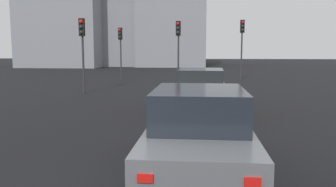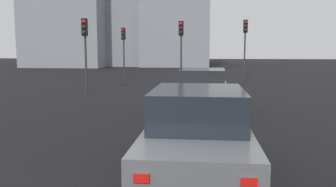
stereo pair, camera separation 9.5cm
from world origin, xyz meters
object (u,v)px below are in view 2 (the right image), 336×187
car_yellow_left_lead (202,91)px  traffic_light_near_left (245,38)px  car_grey_left_second (198,133)px  traffic_light_near_right (123,42)px  traffic_light_far_left (181,39)px  traffic_light_far_right (85,40)px

car_yellow_left_lead → traffic_light_near_left: traffic_light_near_left is taller
car_grey_left_second → traffic_light_near_right: size_ratio=1.19×
traffic_light_far_left → car_yellow_left_lead: bearing=16.8°
traffic_light_near_right → traffic_light_far_left: bearing=55.9°
car_grey_left_second → traffic_light_near_left: traffic_light_near_left is taller
traffic_light_far_left → traffic_light_far_right: 6.39m
car_grey_left_second → traffic_light_near_right: traffic_light_near_right is taller
car_grey_left_second → traffic_light_far_left: (15.66, 1.38, 2.14)m
traffic_light_near_left → traffic_light_far_right: 11.83m
car_yellow_left_lead → traffic_light_near_right: 14.88m
car_yellow_left_lead → traffic_light_far_left: traffic_light_far_left is taller
car_grey_left_second → traffic_light_far_right: 12.96m
traffic_light_near_right → traffic_light_far_right: 8.66m
car_yellow_left_lead → traffic_light_near_right: bearing=26.4°
traffic_light_far_left → traffic_light_far_right: bearing=-38.8°
traffic_light_near_right → traffic_light_near_left: bearing=92.4°
car_grey_left_second → traffic_light_near_left: (18.99, -2.93, 2.35)m
traffic_light_near_left → traffic_light_far_right: (-7.71, 8.97, -0.33)m
traffic_light_near_left → traffic_light_near_right: size_ratio=1.11×
car_yellow_left_lead → car_grey_left_second: 6.52m
car_yellow_left_lead → car_grey_left_second: bearing=-178.4°
car_yellow_left_lead → traffic_light_near_right: traffic_light_near_right is taller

